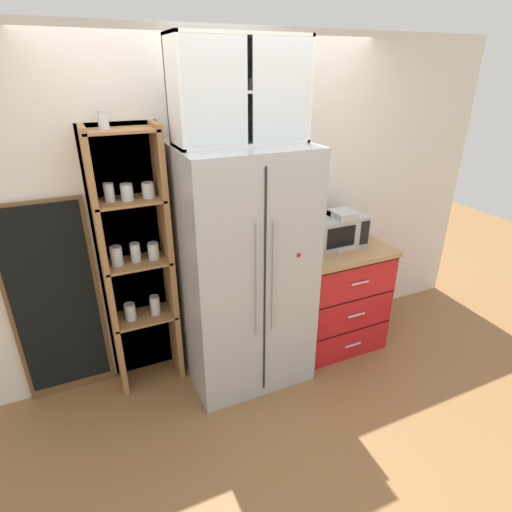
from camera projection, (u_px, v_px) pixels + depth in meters
name	position (u px, v px, depth m)	size (l,w,h in m)	color
ground_plane	(245.00, 367.00, 3.47)	(10.72, 10.72, 0.00)	olive
wall_back_cream	(223.00, 208.00, 3.26)	(5.02, 0.10, 2.55)	silver
refrigerator	(244.00, 269.00, 3.08)	(0.90, 0.74, 1.83)	#ADAFB5
pantry_shelf_column	(136.00, 259.00, 2.99)	(0.52, 0.31, 2.05)	brown
counter_cabinet	(334.00, 294.00, 3.63)	(0.79, 0.66, 0.94)	red
microwave	(336.00, 229.00, 3.42)	(0.44, 0.33, 0.26)	#ADAFB5
coffee_maker	(339.00, 228.00, 3.37)	(0.17, 0.20, 0.31)	#B7B7BC
mug_cream	(365.00, 233.00, 3.56)	(0.11, 0.07, 0.10)	silver
mug_sage	(310.00, 247.00, 3.30)	(0.11, 0.07, 0.09)	#8CA37F
bottle_cobalt	(343.00, 235.00, 3.35)	(0.07, 0.07, 0.26)	navy
bottle_green	(338.00, 230.00, 3.40)	(0.06, 0.06, 0.30)	#285B33
upper_cabinet	(238.00, 91.00, 2.60)	(0.87, 0.32, 0.65)	silver
chalkboard_menu	(56.00, 304.00, 2.92)	(0.60, 0.04, 1.52)	brown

